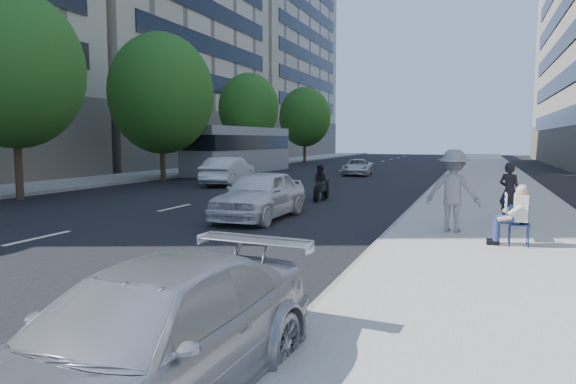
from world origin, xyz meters
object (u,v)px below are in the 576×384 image
at_px(white_sedan_mid, 228,171).
at_px(bus, 241,150).
at_px(white_sedan_near, 260,194).
at_px(parked_sedan, 145,341).
at_px(seated_protester, 514,212).
at_px(jogger, 453,191).
at_px(white_sedan_far, 358,167).
at_px(motorcycle, 321,184).
at_px(pedestrian_woman, 509,192).

relative_size(white_sedan_mid, bus, 0.37).
bearing_deg(white_sedan_near, parked_sedan, -71.59).
xyz_separation_m(seated_protester, parked_sedan, (-3.44, -8.12, -0.25)).
xyz_separation_m(seated_protester, bus, (-17.01, 22.19, 0.76)).
distance_m(seated_protester, jogger, 1.85).
distance_m(jogger, white_sedan_far, 22.40).
bearing_deg(bus, parked_sedan, -63.25).
height_order(parked_sedan, white_sedan_mid, white_sedan_mid).
distance_m(parked_sedan, motorcycle, 16.05).
distance_m(seated_protester, motorcycle, 10.05).
height_order(jogger, parked_sedan, jogger).
relative_size(white_sedan_far, motorcycle, 1.90).
relative_size(pedestrian_woman, white_sedan_near, 0.38).
bearing_deg(white_sedan_mid, parked_sedan, 108.48).
relative_size(seated_protester, jogger, 0.65).
bearing_deg(white_sedan_far, jogger, -77.83).
bearing_deg(bus, seated_protester, -49.91).
xyz_separation_m(white_sedan_mid, bus, (-3.87, 9.61, 0.90)).
bearing_deg(seated_protester, motorcycle, 130.59).
bearing_deg(jogger, bus, -45.45).
distance_m(jogger, parked_sedan, 9.66).
relative_size(white_sedan_mid, motorcycle, 2.19).
relative_size(white_sedan_far, bus, 0.32).
bearing_deg(parked_sedan, bus, 118.54).
height_order(jogger, white_sedan_mid, jogger).
bearing_deg(white_sedan_far, motorcycle, -89.20).
xyz_separation_m(seated_protester, white_sedan_mid, (-13.14, 12.58, -0.14)).
xyz_separation_m(parked_sedan, bus, (-13.57, 30.31, 1.01)).
height_order(pedestrian_woman, parked_sedan, pedestrian_woman).
bearing_deg(pedestrian_woman, white_sedan_far, -33.33).
bearing_deg(jogger, white_sedan_mid, -36.02).
relative_size(parked_sedan, white_sedan_mid, 0.97).
bearing_deg(jogger, parked_sedan, 84.76).
height_order(pedestrian_woman, white_sedan_far, pedestrian_woman).
bearing_deg(white_sedan_mid, white_sedan_far, -122.06).
height_order(seated_protester, white_sedan_mid, white_sedan_mid).
bearing_deg(seated_protester, parked_sedan, -112.94).
xyz_separation_m(pedestrian_woman, white_sedan_near, (-7.00, -1.01, -0.23)).
bearing_deg(white_sedan_far, parked_sedan, -87.15).
relative_size(parked_sedan, bus, 0.36).
bearing_deg(bus, motorcycle, -51.65).
distance_m(jogger, white_sedan_mid, 16.37).
distance_m(white_sedan_near, motorcycle, 5.20).
bearing_deg(parked_sedan, jogger, 81.56).
bearing_deg(jogger, white_sedan_near, -3.95).
bearing_deg(white_sedan_near, jogger, -11.39).
distance_m(motorcycle, bus, 17.96).
height_order(pedestrian_woman, white_sedan_near, pedestrian_woman).
bearing_deg(motorcycle, white_sedan_far, 89.90).
height_order(pedestrian_woman, white_sedan_mid, pedestrian_woman).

